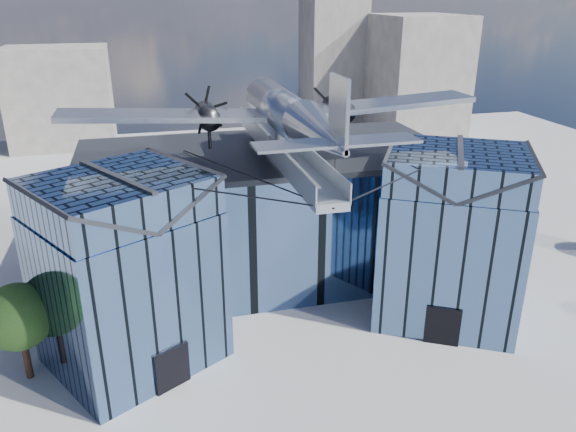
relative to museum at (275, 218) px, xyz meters
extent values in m
plane|color=gray|center=(0.00, -5.82, -5.54)|extent=(120.00, 120.00, 0.00)
cube|color=#496894|center=(0.00, 3.18, -0.79)|extent=(28.00, 14.00, 9.50)
cube|color=#25272D|center=(0.00, 3.18, 4.16)|extent=(28.00, 14.00, 0.40)
cube|color=#496894|center=(-10.50, -6.82, -0.79)|extent=(11.79, 11.43, 9.50)
cube|color=#496894|center=(-10.50, -6.82, 5.06)|extent=(11.56, 11.20, 2.20)
cube|color=#25272D|center=(-12.45, -7.94, 5.06)|extent=(7.98, 9.23, 2.40)
cube|color=#25272D|center=(-8.55, -5.69, 5.06)|extent=(7.98, 9.23, 2.40)
cube|color=#25272D|center=(-10.50, -6.82, 6.21)|extent=(4.30, 7.10, 0.18)
cube|color=black|center=(-8.48, -10.33, -4.24)|extent=(2.03, 1.32, 2.60)
cube|color=black|center=(-6.60, -4.57, -0.79)|extent=(0.34, 0.34, 9.50)
cube|color=#496894|center=(10.50, -6.82, -0.79)|extent=(11.79, 11.43, 9.50)
cube|color=#496894|center=(10.50, -6.82, 5.06)|extent=(11.56, 11.20, 2.20)
cube|color=#25272D|center=(8.55, -5.69, 5.06)|extent=(7.98, 9.23, 2.40)
cube|color=#25272D|center=(12.45, -7.94, 5.06)|extent=(7.98, 9.23, 2.40)
cube|color=#25272D|center=(10.50, -6.82, 6.21)|extent=(4.30, 7.10, 0.18)
cube|color=black|center=(8.48, -10.33, -4.24)|extent=(2.03, 1.32, 2.60)
cube|color=black|center=(6.60, -4.57, -0.79)|extent=(0.34, 0.34, 9.50)
cube|color=#9EA4AC|center=(0.00, -2.32, 5.56)|extent=(1.80, 21.00, 0.50)
cube|color=#9EA4AC|center=(-0.90, -2.32, 6.21)|extent=(0.08, 21.00, 1.10)
cube|color=#9EA4AC|center=(0.90, -2.32, 6.21)|extent=(0.08, 21.00, 1.10)
cylinder|color=#9EA4AC|center=(0.00, 7.18, 4.89)|extent=(0.44, 0.44, 1.35)
cylinder|color=#9EA4AC|center=(0.00, 1.18, 4.89)|extent=(0.44, 0.44, 1.35)
cylinder|color=#9EA4AC|center=(0.00, -2.82, 4.89)|extent=(0.44, 0.44, 1.35)
cylinder|color=#9EA4AC|center=(0.00, -1.82, 6.51)|extent=(0.70, 0.70, 1.40)
cylinder|color=black|center=(-5.25, -9.82, 5.86)|extent=(10.55, 6.08, 0.69)
cylinder|color=black|center=(5.25, -9.82, 5.86)|extent=(10.55, 6.08, 0.69)
cylinder|color=black|center=(-3.00, -4.32, 5.01)|extent=(6.09, 17.04, 1.19)
cylinder|color=black|center=(3.00, -4.32, 5.01)|extent=(6.09, 17.04, 1.19)
cylinder|color=#A9ADB6|center=(0.00, -1.82, 8.46)|extent=(2.50, 11.00, 2.50)
sphere|color=#A9ADB6|center=(0.00, 3.68, 8.46)|extent=(2.50, 2.50, 2.50)
cube|color=black|center=(0.00, 2.68, 9.15)|extent=(1.60, 1.40, 0.50)
cone|color=#A9ADB6|center=(0.00, -10.82, 8.76)|extent=(2.50, 7.00, 2.50)
cube|color=#A9ADB6|center=(0.00, -13.12, 10.36)|extent=(0.18, 2.40, 3.40)
cube|color=#A9ADB6|center=(0.00, -13.02, 8.96)|extent=(8.00, 1.80, 0.14)
cube|color=#A9ADB6|center=(-7.00, -0.82, 8.16)|extent=(14.00, 3.20, 1.08)
cylinder|color=black|center=(-4.60, -0.22, 7.91)|extent=(1.44, 3.20, 1.44)
cone|color=black|center=(-4.60, 1.58, 7.91)|extent=(0.70, 0.70, 0.70)
cube|color=black|center=(-4.60, 1.73, 7.91)|extent=(1.05, 0.06, 3.33)
cube|color=black|center=(-4.60, 1.73, 7.91)|extent=(2.53, 0.06, 2.53)
cube|color=black|center=(-4.60, 1.73, 7.91)|extent=(3.33, 0.06, 1.05)
cylinder|color=black|center=(-4.60, -0.82, 6.69)|extent=(0.24, 0.24, 1.75)
cube|color=#A9ADB6|center=(7.00, -0.82, 8.16)|extent=(14.00, 3.20, 1.08)
cylinder|color=black|center=(4.60, -0.22, 7.91)|extent=(1.44, 3.20, 1.44)
cone|color=black|center=(4.60, 1.58, 7.91)|extent=(0.70, 0.70, 0.70)
cube|color=black|center=(4.60, 1.73, 7.91)|extent=(1.05, 0.06, 3.33)
cube|color=black|center=(4.60, 1.73, 7.91)|extent=(2.53, 0.06, 2.53)
cube|color=black|center=(4.60, 1.73, 7.91)|extent=(3.33, 0.06, 1.05)
cylinder|color=black|center=(4.60, -0.82, 6.69)|extent=(0.24, 0.24, 1.75)
cube|color=gray|center=(32.00, 42.18, 3.46)|extent=(12.00, 14.00, 18.00)
cube|color=gray|center=(-20.00, 49.18, 1.46)|extent=(14.00, 10.00, 14.00)
cube|color=gray|center=(22.00, 52.18, 7.46)|extent=(9.00, 9.00, 26.00)
cylinder|color=#352015|center=(-16.59, -7.28, -4.06)|extent=(0.53, 0.53, 2.95)
sphere|color=#284B1A|center=(-16.59, -7.28, -1.43)|extent=(5.02, 5.02, 3.86)
camera|label=1|loc=(-8.71, -37.39, 15.57)|focal=35.00mm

